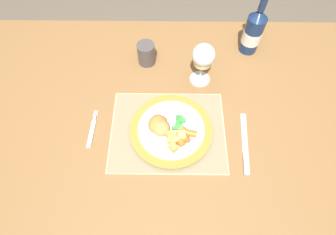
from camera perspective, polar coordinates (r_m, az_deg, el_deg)
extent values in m
plane|color=brown|center=(1.60, 0.42, -11.94)|extent=(6.00, 6.00, 0.00)
cube|color=olive|center=(0.94, 0.70, 2.05)|extent=(1.59, 0.87, 0.04)
cube|color=olive|center=(1.63, -26.45, 6.47)|extent=(0.06, 0.06, 0.70)
cube|color=olive|center=(1.64, 27.56, 5.97)|extent=(0.06, 0.06, 0.70)
cube|color=#CCB789|center=(0.87, -0.02, -2.94)|extent=(0.38, 0.30, 0.01)
cube|color=gray|center=(0.87, -0.02, -2.83)|extent=(0.37, 0.29, 0.00)
cylinder|color=white|center=(0.86, 0.49, -2.85)|extent=(0.22, 0.22, 0.01)
cylinder|color=olive|center=(0.85, 0.49, -2.57)|extent=(0.27, 0.27, 0.01)
cylinder|color=white|center=(0.85, 0.49, -2.46)|extent=(0.22, 0.22, 0.00)
ellipsoid|color=#B77F3D|center=(0.83, -2.51, -1.31)|extent=(0.07, 0.08, 0.04)
ellipsoid|color=tan|center=(0.83, -1.49, -2.28)|extent=(0.06, 0.06, 0.04)
ellipsoid|color=tan|center=(0.83, -1.66, -2.03)|extent=(0.06, 0.06, 0.03)
ellipsoid|color=#A87033|center=(0.84, -1.95, -1.21)|extent=(0.07, 0.08, 0.03)
cube|color=#338438|center=(0.85, 2.31, -1.68)|extent=(0.02, 0.01, 0.01)
cube|color=#338438|center=(0.86, 2.49, 0.07)|extent=(0.02, 0.01, 0.01)
cube|color=#4CA84C|center=(0.83, 3.23, -3.04)|extent=(0.03, 0.02, 0.01)
cube|color=#4CA84C|center=(0.85, 3.28, -0.52)|extent=(0.02, 0.02, 0.01)
cube|color=#338438|center=(0.84, 3.05, -3.32)|extent=(0.02, 0.01, 0.01)
cube|color=#4CA84C|center=(0.84, 2.60, -2.25)|extent=(0.02, 0.03, 0.01)
cube|color=green|center=(0.85, 2.98, -0.51)|extent=(0.01, 0.02, 0.01)
cube|color=green|center=(0.84, 1.49, -2.27)|extent=(0.02, 0.02, 0.01)
cube|color=#338438|center=(0.86, 2.64, -0.53)|extent=(0.03, 0.02, 0.01)
cube|color=green|center=(0.85, 2.04, -1.39)|extent=(0.01, 0.02, 0.01)
cylinder|color=orange|center=(0.83, 3.87, -3.13)|extent=(0.04, 0.04, 0.02)
cylinder|color=#CC5119|center=(0.82, 2.73, -4.60)|extent=(0.05, 0.04, 0.02)
cylinder|color=orange|center=(0.82, 3.79, -4.11)|extent=(0.03, 0.04, 0.02)
cylinder|color=orange|center=(0.82, 2.88, -3.79)|extent=(0.04, 0.04, 0.02)
cylinder|color=orange|center=(0.83, 4.82, -3.40)|extent=(0.05, 0.03, 0.02)
cylinder|color=orange|center=(0.82, 2.53, -4.82)|extent=(0.04, 0.05, 0.02)
cube|color=silver|center=(0.90, -16.33, -3.45)|extent=(0.02, 0.10, 0.01)
cube|color=silver|center=(0.93, -15.66, -0.20)|extent=(0.01, 0.02, 0.01)
cube|color=silver|center=(0.93, -15.09, 0.85)|extent=(0.00, 0.02, 0.00)
cube|color=silver|center=(0.93, -15.33, 0.85)|extent=(0.00, 0.02, 0.00)
cube|color=silver|center=(0.94, -15.56, 0.86)|extent=(0.00, 0.02, 0.00)
cube|color=silver|center=(0.94, -15.80, 0.87)|extent=(0.00, 0.02, 0.00)
cube|color=silver|center=(0.90, 16.23, -3.28)|extent=(0.03, 0.15, 0.00)
cube|color=#B2B2B7|center=(0.86, 16.66, -9.70)|extent=(0.02, 0.07, 0.01)
cylinder|color=silver|center=(1.00, 6.92, 8.32)|extent=(0.07, 0.07, 0.00)
cylinder|color=silver|center=(0.96, 7.20, 9.97)|extent=(0.01, 0.01, 0.08)
ellipsoid|color=silver|center=(0.90, 7.78, 13.32)|extent=(0.08, 0.08, 0.08)
cylinder|color=#E0D684|center=(0.92, 7.58, 12.16)|extent=(0.06, 0.06, 0.02)
cylinder|color=navy|center=(1.09, 17.86, 16.81)|extent=(0.07, 0.07, 0.15)
cone|color=navy|center=(1.03, 19.29, 20.45)|extent=(0.07, 0.07, 0.03)
cylinder|color=navy|center=(1.01, 20.15, 22.55)|extent=(0.02, 0.02, 0.07)
cylinder|color=white|center=(1.09, 17.75, 16.52)|extent=(0.07, 0.07, 0.05)
cube|color=#E5BC66|center=(0.81, 1.24, -5.03)|extent=(0.03, 0.03, 0.02)
cube|color=#DBB256|center=(0.81, 0.73, -4.94)|extent=(0.03, 0.03, 0.03)
cube|color=#DBB256|center=(0.82, 0.68, -4.91)|extent=(0.03, 0.03, 0.02)
cube|color=gold|center=(0.82, 0.88, -4.13)|extent=(0.04, 0.04, 0.03)
cube|color=#E5BC66|center=(0.82, 2.97, -4.10)|extent=(0.03, 0.03, 0.03)
cube|color=gold|center=(0.80, 1.20, -6.54)|extent=(0.03, 0.03, 0.02)
cylinder|color=#4C4747|center=(1.02, -4.73, 13.68)|extent=(0.07, 0.07, 0.09)
cylinder|color=#2A2727|center=(0.99, -4.90, 15.25)|extent=(0.05, 0.05, 0.01)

